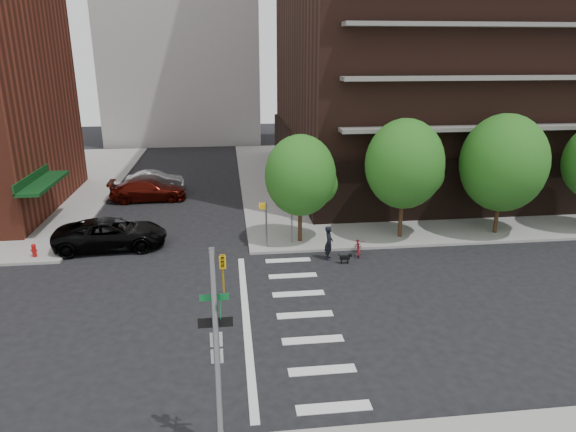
# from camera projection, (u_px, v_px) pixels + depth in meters

# --- Properties ---
(ground) EXTENTS (120.00, 120.00, 0.00)m
(ground) POSITION_uv_depth(u_px,v_px,m) (234.00, 319.00, 21.45)
(ground) COLOR black
(ground) RESTS_ON ground
(sidewalk_ne) EXTENTS (39.00, 33.00, 0.15)m
(sidewalk_ne) POSITION_uv_depth(u_px,v_px,m) (458.00, 175.00, 45.97)
(sidewalk_ne) COLOR gray
(sidewalk_ne) RESTS_ON ground
(crosswalk) EXTENTS (3.85, 13.00, 0.01)m
(crosswalk) POSITION_uv_depth(u_px,v_px,m) (286.00, 316.00, 21.70)
(crosswalk) COLOR silver
(crosswalk) RESTS_ON ground
(tree_a) EXTENTS (4.00, 4.00, 5.90)m
(tree_a) POSITION_uv_depth(u_px,v_px,m) (300.00, 175.00, 28.69)
(tree_a) COLOR #301E11
(tree_a) RESTS_ON sidewalk_ne
(tree_b) EXTENTS (4.50, 4.50, 6.65)m
(tree_b) POSITION_uv_depth(u_px,v_px,m) (404.00, 164.00, 29.22)
(tree_b) COLOR #301E11
(tree_b) RESTS_ON sidewalk_ne
(tree_c) EXTENTS (5.00, 5.00, 6.80)m
(tree_c) POSITION_uv_depth(u_px,v_px,m) (504.00, 163.00, 29.94)
(tree_c) COLOR #301E11
(tree_c) RESTS_ON sidewalk_ne
(traffic_signal) EXTENTS (0.90, 0.75, 6.00)m
(traffic_signal) POSITION_uv_depth(u_px,v_px,m) (219.00, 370.00, 13.49)
(traffic_signal) COLOR slate
(traffic_signal) RESTS_ON sidewalk_s
(pedestrian_signal) EXTENTS (2.18, 0.67, 2.60)m
(pedestrian_signal) POSITION_uv_depth(u_px,v_px,m) (272.00, 217.00, 28.63)
(pedestrian_signal) COLOR slate
(pedestrian_signal) RESTS_ON sidewalk_ne
(fire_hydrant) EXTENTS (0.24, 0.24, 0.73)m
(fire_hydrant) POSITION_uv_depth(u_px,v_px,m) (34.00, 250.00, 27.45)
(fire_hydrant) COLOR #A50C0C
(fire_hydrant) RESTS_ON sidewalk_nw
(parked_car_black) EXTENTS (3.18, 6.27, 1.70)m
(parked_car_black) POSITION_uv_depth(u_px,v_px,m) (111.00, 234.00, 28.92)
(parked_car_black) COLOR black
(parked_car_black) RESTS_ON ground
(parked_car_maroon) EXTENTS (2.47, 5.65, 1.62)m
(parked_car_maroon) POSITION_uv_depth(u_px,v_px,m) (148.00, 190.00, 38.18)
(parked_car_maroon) COLOR #430B06
(parked_car_maroon) RESTS_ON ground
(parked_car_silver) EXTENTS (1.78, 4.60, 1.50)m
(parked_car_silver) POSITION_uv_depth(u_px,v_px,m) (155.00, 180.00, 41.27)
(parked_car_silver) COLOR silver
(parked_car_silver) RESTS_ON ground
(scooter) EXTENTS (0.95, 1.85, 0.93)m
(scooter) POSITION_uv_depth(u_px,v_px,m) (359.00, 246.00, 28.24)
(scooter) COLOR maroon
(scooter) RESTS_ON ground
(dog_walker) EXTENTS (0.77, 0.62, 1.86)m
(dog_walker) POSITION_uv_depth(u_px,v_px,m) (329.00, 243.00, 27.36)
(dog_walker) COLOR black
(dog_walker) RESTS_ON ground
(dog) EXTENTS (0.63, 0.21, 0.53)m
(dog) POSITION_uv_depth(u_px,v_px,m) (345.00, 258.00, 26.96)
(dog) COLOR black
(dog) RESTS_ON ground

